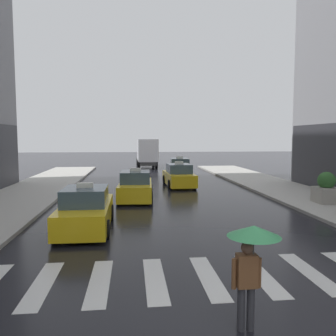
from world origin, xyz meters
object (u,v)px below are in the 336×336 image
(box_truck, at_px, (147,152))
(taxi_lead, at_px, (86,210))
(pedestrian_with_umbrella, at_px, (251,249))
(taxi_third, at_px, (179,176))
(planter_mid_block, at_px, (326,189))
(taxi_fourth, at_px, (180,168))
(taxi_second, at_px, (136,187))

(box_truck, bearing_deg, taxi_lead, -97.48)
(box_truck, height_order, pedestrian_with_umbrella, box_truck)
(taxi_third, relative_size, box_truck, 0.61)
(taxi_lead, height_order, planter_mid_block, taxi_lead)
(taxi_fourth, bearing_deg, box_truck, 105.24)
(taxi_third, height_order, pedestrian_with_umbrella, pedestrian_with_umbrella)
(planter_mid_block, bearing_deg, taxi_lead, -163.95)
(taxi_second, height_order, pedestrian_with_umbrella, pedestrian_with_umbrella)
(planter_mid_block, bearing_deg, pedestrian_with_umbrella, -126.29)
(pedestrian_with_umbrella, bearing_deg, taxi_third, 86.00)
(taxi_second, bearing_deg, pedestrian_with_umbrella, -82.11)
(box_truck, xyz_separation_m, planter_mid_block, (8.17, -24.03, -0.98))
(taxi_second, height_order, box_truck, box_truck)
(taxi_second, bearing_deg, box_truck, 85.64)
(pedestrian_with_umbrella, bearing_deg, taxi_fourth, 84.79)
(taxi_third, distance_m, taxi_fourth, 6.83)
(taxi_second, xyz_separation_m, taxi_fourth, (4.19, 11.78, 0.00))
(pedestrian_with_umbrella, distance_m, planter_mid_block, 13.37)
(box_truck, bearing_deg, taxi_fourth, -74.76)
(taxi_second, distance_m, planter_mid_block, 10.18)
(taxi_lead, bearing_deg, box_truck, 82.52)
(taxi_third, distance_m, planter_mid_block, 10.24)
(box_truck, xyz_separation_m, pedestrian_with_umbrella, (0.26, -34.80, -0.34))
(taxi_second, bearing_deg, taxi_lead, -107.74)
(taxi_lead, height_order, taxi_third, same)
(taxi_second, height_order, taxi_fourth, same)
(taxi_lead, xyz_separation_m, taxi_third, (5.16, 11.21, 0.00))
(taxi_third, relative_size, taxi_fourth, 0.99)
(taxi_second, xyz_separation_m, planter_mid_block, (9.79, -2.80, 0.15))
(box_truck, relative_size, planter_mid_block, 4.73)
(taxi_fourth, relative_size, pedestrian_with_umbrella, 2.38)
(taxi_fourth, distance_m, box_truck, 9.86)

